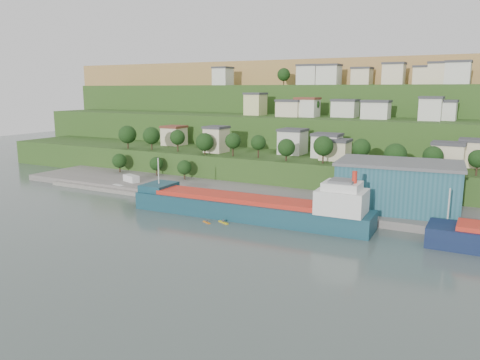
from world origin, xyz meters
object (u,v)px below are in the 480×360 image
Objects in this scene: caravan at (131,180)px; kayak_orange at (207,222)px; cargo_ship_near at (254,209)px; warehouse at (398,185)px.

caravan reaches higher than kayak_orange.
kayak_orange is (-9.12, -8.71, -2.45)m from cargo_ship_near.
cargo_ship_near is at bearing 68.25° from kayak_orange.
warehouse is (31.97, 20.18, 5.77)m from cargo_ship_near.
cargo_ship_near is at bearing 4.69° from caravan.
warehouse is at bearing 30.18° from cargo_ship_near.
kayak_orange is at bearing -138.42° from cargo_ship_near.
warehouse is 50.90m from kayak_orange.
warehouse is 4.94× the size of caravan.
cargo_ship_near reaches higher than caravan.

